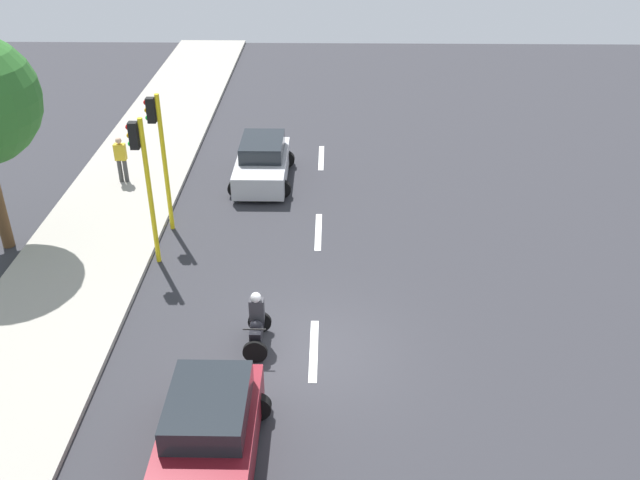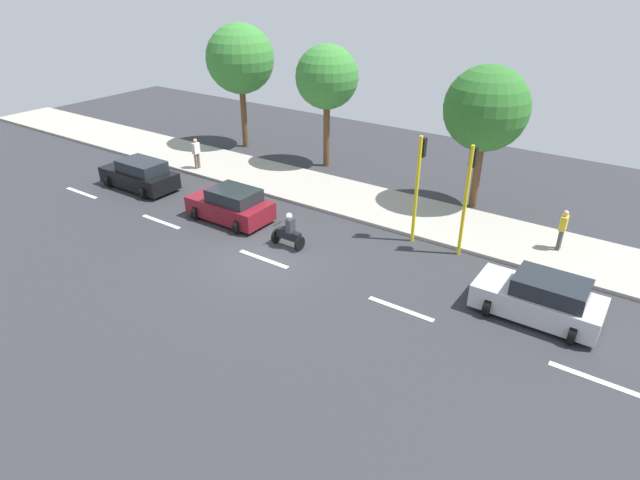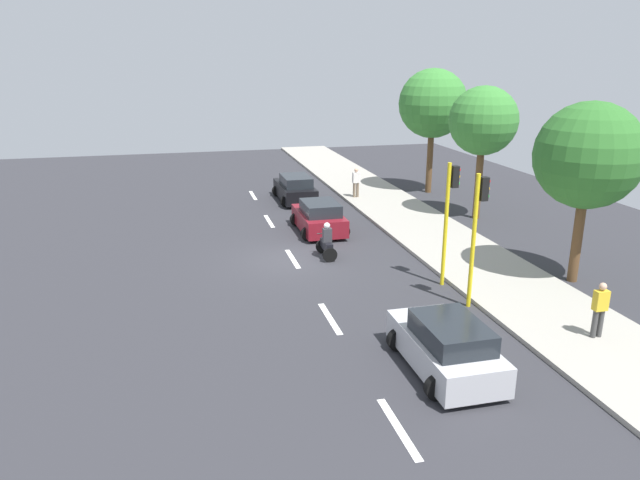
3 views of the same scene
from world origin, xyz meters
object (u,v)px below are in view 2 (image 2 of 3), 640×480
(traffic_light_corner, at_px, (468,185))
(street_tree_south, at_px, (327,78))
(pedestrian_by_tree, at_px, (196,152))
(car_silver, at_px, (540,299))
(street_tree_north, at_px, (240,59))
(pedestrian_near_signal, at_px, (562,229))
(traffic_light_midblock, at_px, (419,174))
(motorcycle, at_px, (288,233))
(street_tree_center, at_px, (486,109))
(car_maroon, at_px, (231,205))
(car_black, at_px, (140,175))

(traffic_light_corner, distance_m, street_tree_south, 11.84)
(pedestrian_by_tree, height_order, traffic_light_corner, traffic_light_corner)
(car_silver, height_order, street_tree_north, street_tree_north)
(pedestrian_near_signal, relative_size, traffic_light_midblock, 0.38)
(motorcycle, height_order, pedestrian_by_tree, pedestrian_by_tree)
(car_silver, bearing_deg, traffic_light_midblock, 64.68)
(street_tree_center, bearing_deg, car_maroon, 131.91)
(motorcycle, bearing_deg, car_black, 85.57)
(pedestrian_by_tree, height_order, street_tree_south, street_tree_south)
(car_black, relative_size, motorcycle, 2.75)
(car_maroon, bearing_deg, pedestrian_near_signal, -68.29)
(pedestrian_by_tree, bearing_deg, pedestrian_near_signal, -85.60)
(car_maroon, xyz_separation_m, traffic_light_midblock, (2.84, -7.65, 2.22))
(traffic_light_corner, distance_m, street_tree_north, 17.62)
(traffic_light_corner, xyz_separation_m, street_tree_south, (5.63, 10.22, 2.00))
(traffic_light_corner, relative_size, street_tree_center, 0.68)
(street_tree_north, bearing_deg, pedestrian_near_signal, -99.93)
(car_silver, distance_m, car_black, 19.90)
(car_black, distance_m, traffic_light_corner, 16.55)
(car_silver, distance_m, street_tree_south, 16.78)
(car_maroon, height_order, pedestrian_near_signal, pedestrian_near_signal)
(traffic_light_corner, distance_m, street_tree_center, 5.22)
(traffic_light_corner, bearing_deg, street_tree_south, 61.12)
(pedestrian_by_tree, distance_m, street_tree_north, 6.55)
(pedestrian_near_signal, height_order, traffic_light_corner, traffic_light_corner)
(car_black, bearing_deg, car_silver, -90.18)
(car_maroon, bearing_deg, motorcycle, -99.32)
(car_maroon, bearing_deg, street_tree_north, 38.33)
(car_maroon, relative_size, pedestrian_near_signal, 2.27)
(car_maroon, distance_m, street_tree_north, 11.89)
(car_maroon, height_order, car_black, same)
(traffic_light_corner, bearing_deg, pedestrian_by_tree, 86.91)
(street_tree_north, bearing_deg, street_tree_center, -93.70)
(car_black, relative_size, traffic_light_corner, 0.93)
(motorcycle, xyz_separation_m, traffic_light_corner, (3.45, -5.98, 2.29))
(street_tree_center, bearing_deg, car_silver, -146.66)
(motorcycle, distance_m, street_tree_center, 10.32)
(motorcycle, relative_size, pedestrian_near_signal, 0.91)
(pedestrian_by_tree, bearing_deg, motorcycle, -113.87)
(pedestrian_by_tree, relative_size, traffic_light_midblock, 0.38)
(pedestrian_near_signal, xyz_separation_m, street_tree_south, (3.33, 13.45, 3.88))
(car_silver, bearing_deg, street_tree_center, 33.34)
(car_silver, xyz_separation_m, street_tree_center, (7.49, 4.93, 3.96))
(car_silver, height_order, car_maroon, same)
(traffic_light_midblock, bearing_deg, street_tree_center, -9.80)
(car_maroon, distance_m, pedestrian_near_signal, 13.91)
(motorcycle, relative_size, street_tree_north, 0.21)
(traffic_light_midblock, bearing_deg, traffic_light_corner, -90.00)
(street_tree_south, bearing_deg, car_black, 144.24)
(pedestrian_by_tree, bearing_deg, traffic_light_midblock, -93.55)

